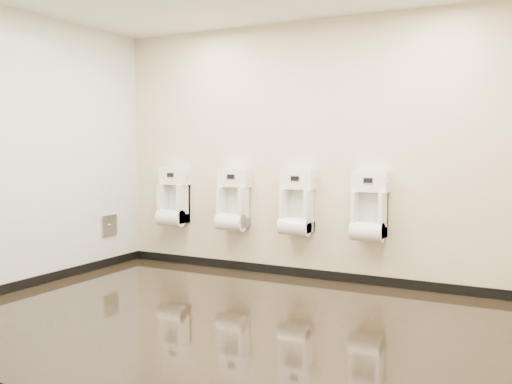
% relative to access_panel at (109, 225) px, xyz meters
% --- Properties ---
extents(ground, '(5.00, 3.50, 0.00)m').
position_rel_access_panel_xyz_m(ground, '(2.48, -1.20, -0.50)').
color(ground, black).
rests_on(ground, ground).
extents(back_wall, '(5.00, 0.02, 2.80)m').
position_rel_access_panel_xyz_m(back_wall, '(2.48, 0.55, 0.90)').
color(back_wall, beige).
rests_on(back_wall, ground).
extents(front_wall, '(5.00, 0.02, 2.80)m').
position_rel_access_panel_xyz_m(front_wall, '(2.48, -2.95, 0.90)').
color(front_wall, beige).
rests_on(front_wall, ground).
extents(left_wall, '(0.02, 3.50, 2.80)m').
position_rel_access_panel_xyz_m(left_wall, '(-0.02, -1.20, 0.90)').
color(left_wall, beige).
rests_on(left_wall, ground).
extents(tile_overlay_left, '(0.01, 3.50, 2.80)m').
position_rel_access_panel_xyz_m(tile_overlay_left, '(-0.01, -1.20, 0.90)').
color(tile_overlay_left, silver).
rests_on(tile_overlay_left, ground).
extents(skirting_back, '(5.00, 0.02, 0.10)m').
position_rel_access_panel_xyz_m(skirting_back, '(2.48, 0.54, -0.45)').
color(skirting_back, black).
rests_on(skirting_back, ground).
extents(skirting_left, '(0.02, 3.50, 0.10)m').
position_rel_access_panel_xyz_m(skirting_left, '(-0.01, -1.20, -0.45)').
color(skirting_left, black).
rests_on(skirting_left, ground).
extents(access_panel, '(0.04, 0.25, 0.25)m').
position_rel_access_panel_xyz_m(access_panel, '(0.00, 0.00, 0.00)').
color(access_panel, '#9E9EA3').
rests_on(access_panel, left_wall).
extents(urinal_0, '(0.38, 0.28, 0.70)m').
position_rel_access_panel_xyz_m(urinal_0, '(0.64, 0.43, 0.29)').
color(urinal_0, white).
rests_on(urinal_0, back_wall).
extents(urinal_1, '(0.38, 0.28, 0.70)m').
position_rel_access_panel_xyz_m(urinal_1, '(1.48, 0.43, 0.29)').
color(urinal_1, white).
rests_on(urinal_1, back_wall).
extents(urinal_2, '(0.38, 0.28, 0.70)m').
position_rel_access_panel_xyz_m(urinal_2, '(2.28, 0.43, 0.29)').
color(urinal_2, white).
rests_on(urinal_2, back_wall).
extents(urinal_3, '(0.38, 0.28, 0.70)m').
position_rel_access_panel_xyz_m(urinal_3, '(3.08, 0.43, 0.29)').
color(urinal_3, white).
rests_on(urinal_3, back_wall).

